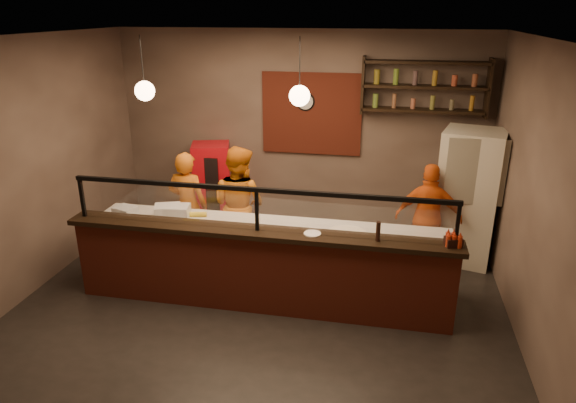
% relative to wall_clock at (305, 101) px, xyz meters
% --- Properties ---
extents(floor, '(6.00, 6.00, 0.00)m').
position_rel_wall_clock_xyz_m(floor, '(-0.10, -2.46, -2.10)').
color(floor, black).
rests_on(floor, ground).
extents(ceiling, '(6.00, 6.00, 0.00)m').
position_rel_wall_clock_xyz_m(ceiling, '(-0.10, -2.46, 1.10)').
color(ceiling, '#3C322F').
rests_on(ceiling, wall_back).
extents(wall_back, '(6.00, 0.00, 6.00)m').
position_rel_wall_clock_xyz_m(wall_back, '(-0.10, 0.04, -0.50)').
color(wall_back, '#776357').
rests_on(wall_back, floor).
extents(wall_left, '(0.00, 5.00, 5.00)m').
position_rel_wall_clock_xyz_m(wall_left, '(-3.10, -2.46, -0.50)').
color(wall_left, '#776357').
rests_on(wall_left, floor).
extents(wall_right, '(0.00, 5.00, 5.00)m').
position_rel_wall_clock_xyz_m(wall_right, '(2.90, -2.46, -0.50)').
color(wall_right, '#776357').
rests_on(wall_right, floor).
extents(wall_front, '(6.00, 0.00, 6.00)m').
position_rel_wall_clock_xyz_m(wall_front, '(-0.10, -4.96, -0.50)').
color(wall_front, '#776357').
rests_on(wall_front, floor).
extents(brick_patch, '(1.60, 0.04, 1.30)m').
position_rel_wall_clock_xyz_m(brick_patch, '(0.10, 0.01, -0.20)').
color(brick_patch, maroon).
rests_on(brick_patch, wall_back).
extents(service_counter, '(4.60, 0.25, 1.00)m').
position_rel_wall_clock_xyz_m(service_counter, '(-0.10, -2.76, -1.60)').
color(service_counter, maroon).
rests_on(service_counter, floor).
extents(counter_ledge, '(4.70, 0.37, 0.06)m').
position_rel_wall_clock_xyz_m(counter_ledge, '(-0.10, -2.76, -1.07)').
color(counter_ledge, black).
rests_on(counter_ledge, service_counter).
extents(worktop_cabinet, '(4.60, 0.75, 0.85)m').
position_rel_wall_clock_xyz_m(worktop_cabinet, '(-0.10, -2.26, -1.68)').
color(worktop_cabinet, gray).
rests_on(worktop_cabinet, floor).
extents(worktop, '(4.60, 0.75, 0.05)m').
position_rel_wall_clock_xyz_m(worktop, '(-0.10, -2.26, -1.23)').
color(worktop, white).
rests_on(worktop, worktop_cabinet).
extents(sneeze_guard, '(4.50, 0.05, 0.52)m').
position_rel_wall_clock_xyz_m(sneeze_guard, '(-0.10, -2.76, -0.73)').
color(sneeze_guard, white).
rests_on(sneeze_guard, counter_ledge).
extents(wall_shelving, '(1.84, 0.28, 0.85)m').
position_rel_wall_clock_xyz_m(wall_shelving, '(1.80, -0.14, 0.30)').
color(wall_shelving, black).
rests_on(wall_shelving, wall_back).
extents(wall_clock, '(0.30, 0.04, 0.30)m').
position_rel_wall_clock_xyz_m(wall_clock, '(0.00, 0.00, 0.00)').
color(wall_clock, black).
rests_on(wall_clock, wall_back).
extents(pendant_left, '(0.24, 0.24, 0.77)m').
position_rel_wall_clock_xyz_m(pendant_left, '(-1.60, -2.26, 0.45)').
color(pendant_left, black).
rests_on(pendant_left, ceiling).
extents(pendant_right, '(0.24, 0.24, 0.77)m').
position_rel_wall_clock_xyz_m(pendant_right, '(0.30, -2.26, 0.45)').
color(pendant_right, black).
rests_on(pendant_right, ceiling).
extents(cook_left, '(0.61, 0.42, 1.60)m').
position_rel_wall_clock_xyz_m(cook_left, '(-1.46, -1.54, -1.30)').
color(cook_left, '#C56112').
rests_on(cook_left, floor).
extents(cook_mid, '(1.01, 0.91, 1.71)m').
position_rel_wall_clock_xyz_m(cook_mid, '(-0.70, -1.50, -1.24)').
color(cook_mid, orange).
rests_on(cook_mid, floor).
extents(cook_right, '(0.92, 0.42, 1.54)m').
position_rel_wall_clock_xyz_m(cook_right, '(1.95, -1.27, -1.33)').
color(cook_right, orange).
rests_on(cook_right, floor).
extents(fridge, '(0.96, 0.92, 1.93)m').
position_rel_wall_clock_xyz_m(fridge, '(2.50, -0.84, -1.13)').
color(fridge, beige).
rests_on(fridge, floor).
extents(red_cooler, '(0.73, 0.70, 1.41)m').
position_rel_wall_clock_xyz_m(red_cooler, '(-1.52, -0.31, -1.40)').
color(red_cooler, red).
rests_on(red_cooler, floor).
extents(pizza_dough, '(0.53, 0.53, 0.01)m').
position_rel_wall_clock_xyz_m(pizza_dough, '(0.91, -2.31, -1.19)').
color(pizza_dough, white).
rests_on(pizza_dough, worktop).
extents(prep_tub_a, '(0.40, 0.36, 0.16)m').
position_rel_wall_clock_xyz_m(prep_tub_a, '(-1.46, -2.22, -1.12)').
color(prep_tub_a, silver).
rests_on(prep_tub_a, worktop).
extents(prep_tub_b, '(0.36, 0.31, 0.16)m').
position_rel_wall_clock_xyz_m(prep_tub_b, '(-1.33, -2.21, -1.12)').
color(prep_tub_b, silver).
rests_on(prep_tub_b, worktop).
extents(prep_tub_c, '(0.33, 0.30, 0.14)m').
position_rel_wall_clock_xyz_m(prep_tub_c, '(-2.01, -2.33, -1.13)').
color(prep_tub_c, silver).
rests_on(prep_tub_c, worktop).
extents(rolling_pin, '(0.39, 0.14, 0.07)m').
position_rel_wall_clock_xyz_m(rolling_pin, '(-1.15, -2.15, -1.17)').
color(rolling_pin, yellow).
rests_on(rolling_pin, worktop).
extents(condiment_caddy, '(0.21, 0.18, 0.10)m').
position_rel_wall_clock_xyz_m(condiment_caddy, '(2.10, -2.76, -0.99)').
color(condiment_caddy, black).
rests_on(condiment_caddy, counter_ledge).
extents(pepper_mill, '(0.05, 0.05, 0.23)m').
position_rel_wall_clock_xyz_m(pepper_mill, '(1.29, -2.79, -0.93)').
color(pepper_mill, black).
rests_on(pepper_mill, counter_ledge).
extents(small_plate, '(0.26, 0.26, 0.01)m').
position_rel_wall_clock_xyz_m(small_plate, '(0.55, -2.75, -1.03)').
color(small_plate, white).
rests_on(small_plate, counter_ledge).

